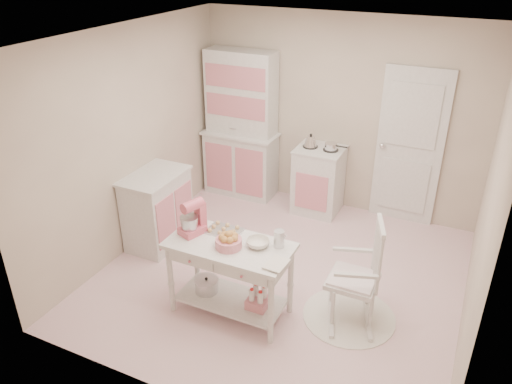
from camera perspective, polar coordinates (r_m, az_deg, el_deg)
room_shell at (r=4.90m, az=3.34°, el=6.26°), size 3.84×3.84×2.62m
door at (r=6.61m, az=17.13°, el=4.86°), size 0.82×0.05×2.04m
hutch at (r=7.05m, az=-1.79°, el=7.62°), size 1.06×0.50×2.08m
stove at (r=6.80m, az=7.14°, el=1.39°), size 0.62×0.57×0.92m
base_cabinet at (r=6.14m, az=-11.19°, el=-1.94°), size 0.54×0.84×0.92m
lace_rug at (r=5.22m, az=10.56°, el=-13.78°), size 0.92×0.92×0.01m
rocking_chair at (r=4.89m, az=11.10°, el=-8.94°), size 0.68×0.84×1.10m
work_table at (r=4.98m, az=-2.94°, el=-9.82°), size 1.20×0.60×0.80m
stand_mixer at (r=4.86m, az=-7.38°, el=-2.96°), size 0.28×0.33×0.34m
cookie_tray at (r=4.94m, az=-3.62°, el=-4.44°), size 0.34×0.24×0.02m
bread_basket at (r=4.68m, az=-3.14°, el=-5.85°), size 0.25×0.25×0.09m
mixing_bowl at (r=4.69m, az=0.22°, el=-5.87°), size 0.22×0.22×0.07m
metal_pitcher at (r=4.66m, az=2.65°, el=-5.37°), size 0.10×0.10×0.17m
recipe_book at (r=4.49m, az=1.35°, el=-7.93°), size 0.19×0.25×0.02m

